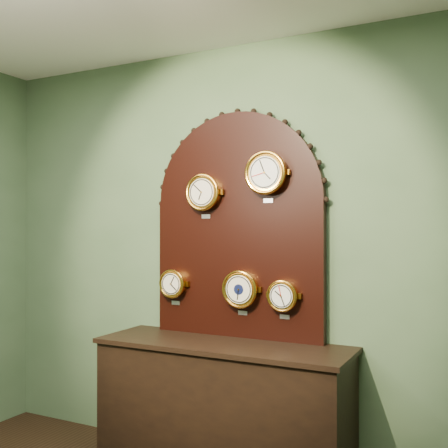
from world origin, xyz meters
The scene contains 8 objects.
wall_back centered at (0.00, 2.50, 1.40)m, with size 4.00×4.00×0.00m, color #4A6445.
shop_counter centered at (0.00, 2.23, 0.40)m, with size 1.60×0.50×0.80m, color black.
display_board centered at (0.00, 2.45, 1.63)m, with size 1.26×0.06×1.53m.
roman_clock centered at (-0.22, 2.38, 1.79)m, with size 0.25×0.08×0.30m.
arabic_clock centered at (0.24, 2.38, 1.91)m, with size 0.28×0.08×0.33m.
hygrometer centered at (-0.46, 2.38, 1.17)m, with size 0.20×0.08×0.25m.
barometer centered at (0.06, 2.38, 1.16)m, with size 0.25×0.08×0.30m.
tide_clock centered at (0.35, 2.38, 1.13)m, with size 0.20×0.08×0.25m.
Camera 1 is at (1.56, -0.82, 1.56)m, focal length 43.42 mm.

